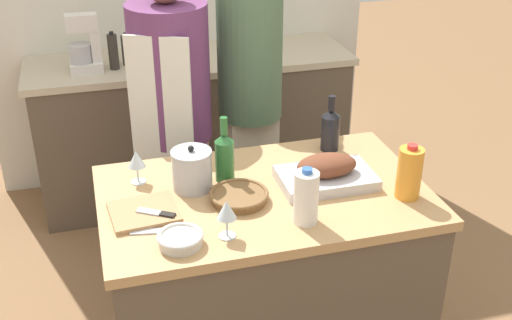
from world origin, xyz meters
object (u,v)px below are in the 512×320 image
Objects in this scene: cutting_board at (144,212)px; milk_jug at (306,197)px; wicker_basket at (239,196)px; wine_glass_left at (227,211)px; knife_paring at (157,213)px; juice_jug at (409,173)px; condiment_bottle_tall at (113,52)px; mixing_bowl at (180,239)px; stand_mixer at (85,48)px; wine_bottle_dark at (330,129)px; knife_chef at (163,231)px; person_cook_aproned at (173,115)px; stock_pot at (192,170)px; roasting_pan at (326,173)px; wine_glass_right at (136,160)px; condiment_bottle_short at (127,50)px; wine_bottle_green at (225,156)px; person_cook_guest at (250,92)px.

milk_jug is (0.55, -0.20, 0.09)m from cutting_board.
wicker_basket is 1.58× the size of wine_glass_left.
knife_paring is (0.05, -0.04, 0.01)m from cutting_board.
juice_jug is 1.95m from condiment_bottle_tall.
mixing_bowl is 1.80m from stand_mixer.
knife_paring is (-0.80, -0.36, -0.08)m from wine_bottle_dark.
wine_glass_left reaches higher than knife_chef.
wine_glass_left is 0.09× the size of person_cook_aproned.
stock_pot is 0.39m from mixing_bowl.
roasting_pan is 2.35× the size of mixing_bowl.
wine_glass_right is 0.64m from person_cook_aproned.
mixing_bowl is 1.84m from condiment_bottle_short.
wine_bottle_dark reaches higher than condiment_bottle_tall.
condiment_bottle_tall is at bearing 89.46° from wine_glass_right.
person_cook_aproned is (-0.02, 1.06, -0.09)m from wine_glass_left.
cutting_board is 1.00m from juice_jug.
wine_bottle_dark is at bearing 33.17° from wicker_basket.
condiment_bottle_tall is (0.01, 1.31, 0.03)m from wine_glass_right.
condiment_bottle_tall is at bearing 92.49° from mixing_bowl.
knife_chef is 0.97× the size of condiment_bottle_tall.
knife_paring is (-0.31, -0.04, -0.00)m from wicker_basket.
stock_pot is at bearing -67.80° from person_cook_aproned.
wine_bottle_green reaches higher than mixing_bowl.
wine_glass_right reaches higher than cutting_board.
person_cook_guest reaches higher than wicker_basket.
wine_bottle_green reaches higher than milk_jug.
stand_mixer is (-0.49, 1.55, 0.14)m from wicker_basket.
wine_glass_left reaches higher than wicker_basket.
condiment_bottle_tall is (-0.34, 1.56, 0.11)m from wicker_basket.
condiment_bottle_tall is at bearing 119.66° from juice_jug.
mixing_bowl is at bearing -177.07° from wine_glass_left.
milk_jug is at bearing -17.90° from knife_paring.
stand_mixer is 0.81m from person_cook_aproned.
stand_mixer reaches higher than milk_jug.
condiment_bottle_short reaches higher than mixing_bowl.
person_cook_aproned is at bearing 106.83° from milk_jug.
mixing_bowl is at bearing -67.05° from cutting_board.
condiment_bottle_short is at bearing 94.18° from stock_pot.
mixing_bowl is 0.74× the size of milk_jug.
juice_jug is 1.96m from condiment_bottle_short.
person_cook_guest reaches higher than person_cook_aproned.
wine_bottle_green is 0.17× the size of person_cook_aproned.
stock_pot is 1.32× the size of knife_paring.
wine_glass_left is at bearing 2.93° from mixing_bowl.
condiment_bottle_tall is (-0.19, 1.41, 0.05)m from stock_pot.
condiment_bottle_tall is at bearing 89.28° from cutting_board.
wicker_basket is at bearing 40.79° from mixing_bowl.
condiment_bottle_short reaches higher than wine_glass_right.
wine_glass_left is 0.75× the size of condiment_bottle_short.
person_cook_aproned reaches higher than wicker_basket.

